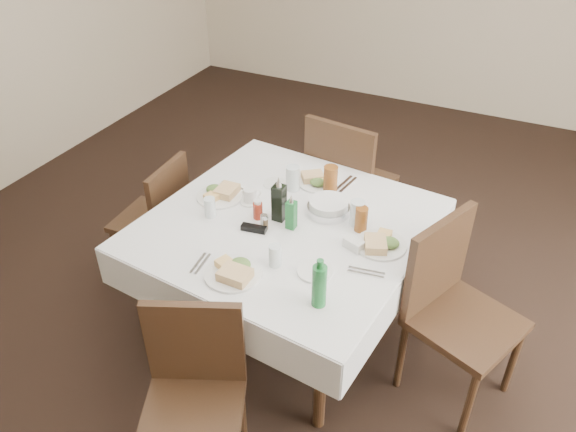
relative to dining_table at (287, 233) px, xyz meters
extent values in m
plane|color=black|center=(0.18, 0.11, -0.69)|extent=(7.00, 7.00, 0.00)
cylinder|color=#311F10|center=(-0.56, -0.45, -0.33)|extent=(0.06, 0.06, 0.72)
cylinder|color=#311F10|center=(-0.45, 0.56, -0.33)|extent=(0.06, 0.06, 0.72)
cylinder|color=#311F10|center=(0.45, -0.56, -0.33)|extent=(0.06, 0.06, 0.72)
cylinder|color=#311F10|center=(0.56, 0.45, -0.33)|extent=(0.06, 0.06, 0.72)
cube|color=#311F10|center=(0.00, 0.00, 0.05)|extent=(1.40, 1.40, 0.03)
cube|color=silver|center=(0.00, 0.00, 0.07)|extent=(1.54, 1.54, 0.01)
cube|color=silver|center=(0.08, 0.69, -0.04)|extent=(1.39, 0.16, 0.22)
cube|color=silver|center=(-0.08, -0.69, -0.04)|extent=(1.39, 0.16, 0.22)
cube|color=silver|center=(0.69, -0.08, -0.04)|extent=(0.16, 1.39, 0.22)
cube|color=silver|center=(-0.69, 0.08, -0.04)|extent=(0.16, 1.39, 0.22)
cube|color=#311F10|center=(0.04, 0.94, -0.19)|extent=(0.55, 0.55, 0.04)
cube|color=#311F10|center=(0.01, 0.73, 0.07)|extent=(0.48, 0.11, 0.53)
cylinder|color=#311F10|center=(0.28, 1.12, -0.44)|extent=(0.04, 0.04, 0.49)
cylinder|color=#311F10|center=(0.22, 0.71, -0.44)|extent=(0.04, 0.04, 0.49)
cylinder|color=#311F10|center=(-0.13, 1.18, -0.44)|extent=(0.04, 0.04, 0.49)
cylinder|color=#311F10|center=(-0.19, 0.77, -0.44)|extent=(0.04, 0.04, 0.49)
cube|color=#311F10|center=(0.06, -1.05, -0.25)|extent=(0.56, 0.56, 0.04)
cube|color=#311F10|center=(-0.02, -0.87, -0.02)|extent=(0.41, 0.21, 0.47)
cylinder|color=#311F10|center=(-0.19, -0.95, -0.47)|extent=(0.03, 0.03, 0.44)
cylinder|color=#311F10|center=(0.15, -0.80, -0.47)|extent=(0.03, 0.03, 0.44)
cube|color=#311F10|center=(1.00, -0.04, -0.20)|extent=(0.62, 0.62, 0.04)
cube|color=#311F10|center=(0.81, 0.04, 0.05)|extent=(0.22, 0.45, 0.51)
cylinder|color=#311F10|center=(1.12, -0.31, -0.45)|extent=(0.04, 0.04, 0.48)
cylinder|color=#311F10|center=(0.74, -0.15, -0.45)|extent=(0.04, 0.04, 0.48)
cylinder|color=#311F10|center=(1.27, 0.07, -0.45)|extent=(0.04, 0.04, 0.48)
cylinder|color=#311F10|center=(0.89, 0.22, -0.45)|extent=(0.04, 0.04, 0.48)
cube|color=#311F10|center=(-1.02, 0.08, -0.27)|extent=(0.42, 0.42, 0.04)
cube|color=#311F10|center=(-0.84, 0.09, -0.05)|extent=(0.06, 0.40, 0.44)
cylinder|color=#311F10|center=(-1.20, 0.24, -0.48)|extent=(0.03, 0.03, 0.41)
cylinder|color=#311F10|center=(-0.86, 0.26, -0.48)|extent=(0.03, 0.03, 0.41)
cylinder|color=#311F10|center=(-1.19, -0.11, -0.48)|extent=(0.03, 0.03, 0.41)
cylinder|color=#311F10|center=(-0.84, -0.09, -0.48)|extent=(0.03, 0.03, 0.41)
cylinder|color=white|center=(0.00, 0.44, 0.08)|extent=(0.24, 0.24, 0.01)
cube|color=tan|center=(-0.04, 0.44, 0.11)|extent=(0.16, 0.15, 0.04)
cube|color=tan|center=(0.04, 0.45, 0.10)|extent=(0.09, 0.08, 0.03)
ellipsoid|color=#306A25|center=(0.01, 0.40, 0.11)|extent=(0.09, 0.08, 0.04)
cylinder|color=white|center=(-0.04, -0.49, 0.08)|extent=(0.28, 0.28, 0.01)
cube|color=tan|center=(-0.01, -0.53, 0.11)|extent=(0.15, 0.11, 0.05)
cube|color=tan|center=(-0.09, -0.48, 0.11)|extent=(0.11, 0.10, 0.04)
ellipsoid|color=#306A25|center=(-0.03, -0.45, 0.11)|extent=(0.10, 0.09, 0.05)
cylinder|color=white|center=(0.52, 0.02, 0.08)|extent=(0.26, 0.26, 0.01)
cube|color=tan|center=(0.50, -0.02, 0.11)|extent=(0.15, 0.17, 0.04)
cube|color=tan|center=(0.52, 0.07, 0.11)|extent=(0.07, 0.09, 0.03)
ellipsoid|color=#306A25|center=(0.56, 0.02, 0.11)|extent=(0.10, 0.09, 0.04)
cylinder|color=white|center=(-0.45, 0.05, 0.08)|extent=(0.26, 0.26, 0.01)
cube|color=tan|center=(-0.42, 0.08, 0.11)|extent=(0.11, 0.14, 0.04)
cube|color=tan|center=(-0.46, 0.01, 0.11)|extent=(0.09, 0.10, 0.03)
ellipsoid|color=#306A25|center=(-0.49, 0.07, 0.11)|extent=(0.10, 0.09, 0.04)
cylinder|color=white|center=(-0.23, 0.31, 0.08)|extent=(0.14, 0.14, 0.01)
cylinder|color=white|center=(0.30, -0.31, 0.08)|extent=(0.17, 0.17, 0.01)
cylinder|color=silver|center=(-0.11, 0.31, 0.15)|extent=(0.08, 0.08, 0.15)
cylinder|color=silver|center=(0.11, -0.34, 0.13)|extent=(0.06, 0.06, 0.11)
cylinder|color=silver|center=(0.34, 0.14, 0.15)|extent=(0.08, 0.08, 0.14)
cylinder|color=silver|center=(-0.40, -0.13, 0.13)|extent=(0.06, 0.06, 0.11)
cylinder|color=brown|center=(0.10, 0.37, 0.16)|extent=(0.08, 0.08, 0.17)
cylinder|color=brown|center=(0.38, 0.10, 0.14)|extent=(0.07, 0.07, 0.14)
cylinder|color=silver|center=(0.17, 0.18, 0.10)|extent=(0.24, 0.24, 0.04)
cylinder|color=silver|center=(0.17, 0.18, 0.13)|extent=(0.21, 0.21, 0.05)
cube|color=black|center=(-0.05, 0.01, 0.18)|extent=(0.06, 0.06, 0.21)
cone|color=silver|center=(-0.05, 0.01, 0.31)|extent=(0.03, 0.03, 0.06)
cube|color=#1C6C2F|center=(0.04, -0.03, 0.16)|extent=(0.05, 0.05, 0.16)
cone|color=silver|center=(0.04, -0.03, 0.26)|extent=(0.03, 0.03, 0.04)
cylinder|color=#A32E1C|center=(-0.16, -0.03, 0.12)|extent=(0.05, 0.05, 0.09)
cylinder|color=white|center=(-0.16, -0.03, 0.18)|extent=(0.04, 0.04, 0.02)
cylinder|color=white|center=(-0.08, -0.10, 0.11)|extent=(0.04, 0.04, 0.07)
cylinder|color=silver|center=(-0.08, -0.10, 0.15)|extent=(0.04, 0.04, 0.01)
cylinder|color=#443423|center=(-0.08, -0.10, 0.11)|extent=(0.03, 0.03, 0.06)
cylinder|color=silver|center=(-0.08, -0.10, 0.14)|extent=(0.03, 0.03, 0.01)
cylinder|color=white|center=(-0.27, 0.09, 0.08)|extent=(0.12, 0.12, 0.01)
cylinder|color=white|center=(-0.27, 0.09, 0.12)|extent=(0.07, 0.07, 0.08)
cylinder|color=black|center=(-0.27, 0.09, 0.15)|extent=(0.06, 0.06, 0.01)
torus|color=white|center=(-0.24, 0.12, 0.12)|extent=(0.04, 0.04, 0.05)
cube|color=black|center=(-0.12, -0.14, 0.09)|extent=(0.14, 0.06, 0.03)
cylinder|color=#1C6C2F|center=(0.40, -0.50, 0.18)|extent=(0.07, 0.07, 0.21)
cylinder|color=#1C6C2F|center=(0.40, -0.50, 0.31)|extent=(0.03, 0.03, 0.04)
cube|color=white|center=(0.40, -0.06, 0.10)|extent=(0.12, 0.09, 0.05)
cube|color=pink|center=(0.40, -0.06, 0.11)|extent=(0.09, 0.06, 0.02)
cube|color=silver|center=(0.14, 0.49, 0.08)|extent=(0.05, 0.20, 0.01)
cube|color=silver|center=(0.17, 0.49, 0.08)|extent=(0.05, 0.20, 0.01)
cube|color=silver|center=(-0.21, -0.49, 0.08)|extent=(0.03, 0.16, 0.01)
cube|color=silver|center=(-0.24, -0.50, 0.08)|extent=(0.03, 0.16, 0.01)
cube|color=silver|center=(0.52, -0.23, 0.08)|extent=(0.17, 0.04, 0.01)
cube|color=silver|center=(0.52, -0.20, 0.08)|extent=(0.17, 0.04, 0.01)
cube|color=silver|center=(-0.43, 0.19, 0.08)|extent=(0.19, 0.05, 0.01)
cube|color=silver|center=(-0.43, 0.16, 0.08)|extent=(0.19, 0.05, 0.01)
camera|label=1|loc=(1.06, -2.19, 1.82)|focal=35.00mm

